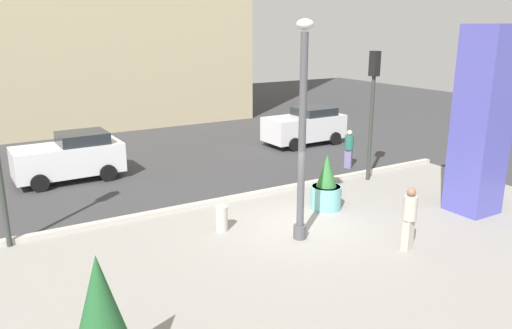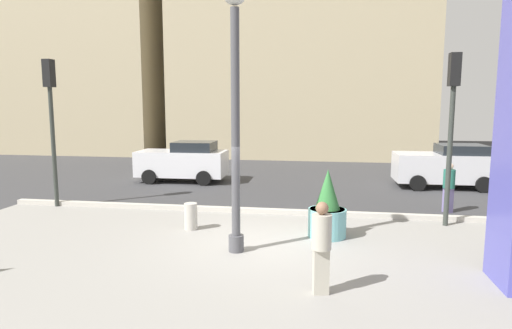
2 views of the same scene
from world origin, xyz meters
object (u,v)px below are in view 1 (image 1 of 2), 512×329
Objects in this scene: traffic_light_corner at (373,95)px; pedestrian_crossing at (349,147)px; art_pillar_blue at (481,122)px; pedestrian_on_sidewalk at (410,216)px; lamp_post at (302,138)px; potted_plant_curbside at (102,322)px; potted_plant_near_left at (326,188)px; car_curb_west at (305,126)px; car_intersection at (70,157)px; concrete_bollard at (222,219)px.

traffic_light_corner is 3.02× the size of pedestrian_crossing.
art_pillar_blue reaches higher than pedestrian_on_sidewalk.
potted_plant_curbside is at bearing -152.13° from lamp_post.
art_pillar_blue is at bearing 10.36° from potted_plant_curbside.
potted_plant_curbside is at bearing -150.04° from potted_plant_near_left.
car_curb_west is (13.19, 12.60, -0.31)m from potted_plant_curbside.
car_intersection is (-10.26, 10.05, -1.98)m from art_pillar_blue.
potted_plant_curbside is at bearing -133.19° from concrete_bollard.
car_curb_west is at bearing 76.08° from traffic_light_corner.
lamp_post reaches higher than potted_plant_curbside.
pedestrian_on_sidewalk is (-0.10, -3.56, 0.25)m from potted_plant_near_left.
potted_plant_near_left is 5.09m from pedestrian_crossing.
pedestrian_crossing is at bearing 90.17° from art_pillar_blue.
car_intersection is at bearing 115.51° from lamp_post.
pedestrian_crossing is (5.95, 4.85, -1.98)m from lamp_post.
concrete_bollard is 8.26m from pedestrian_crossing.
potted_plant_near_left is 1.12× the size of pedestrian_crossing.
potted_plant_near_left is at bearing -153.82° from traffic_light_corner.
traffic_light_corner is at bearing 26.18° from potted_plant_near_left.
traffic_light_corner is (11.66, 6.44, 2.04)m from potted_plant_curbside.
lamp_post is 3.28× the size of potted_plant_near_left.
lamp_post is 1.48× the size of car_intersection.
pedestrian_on_sidewalk is (-3.94, -6.90, 0.07)m from pedestrian_crossing.
potted_plant_curbside is 3.17× the size of concrete_bollard.
traffic_light_corner is at bearing 30.04° from lamp_post.
car_curb_west is (4.89, 7.81, 0.20)m from potted_plant_near_left.
pedestrian_on_sidewalk is (-3.46, -5.21, -2.30)m from traffic_light_corner.
potted_plant_near_left is 0.44× the size of car_curb_west.
car_intersection is at bearing 81.22° from potted_plant_curbside.
pedestrian_on_sidewalk reaches higher than pedestrian_crossing.
potted_plant_curbside is 12.42m from car_intersection.
potted_plant_curbside reaches higher than potted_plant_near_left.
art_pillar_blue is 10.61m from car_curb_west.
lamp_post is 6.06m from art_pillar_blue.
pedestrian_on_sidewalk is (-4.99, -11.37, 0.05)m from car_curb_west.
car_intersection reaches higher than pedestrian_crossing.
art_pillar_blue reaches higher than traffic_light_corner.
pedestrian_on_sidewalk is (6.30, -11.04, 0.06)m from car_intersection.
potted_plant_near_left is at bearing -122.02° from car_curb_west.
potted_plant_near_left is 0.45× the size of car_intersection.
pedestrian_crossing is (3.84, 3.34, 0.18)m from potted_plant_near_left.
art_pillar_blue is 1.19× the size of traffic_light_corner.
traffic_light_corner is at bearing 56.39° from pedestrian_on_sidewalk.
pedestrian_on_sidewalk is at bearing -45.51° from lamp_post.
car_curb_west is at bearing 41.89° from concrete_bollard.
potted_plant_near_left is 3.75m from concrete_bollard.
lamp_post is at bearing -149.96° from traffic_light_corner.
lamp_post is 1.02× the size of art_pillar_blue.
traffic_light_corner is at bearing -103.92° from car_curb_west.
lamp_post is 3.44m from pedestrian_on_sidewalk.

